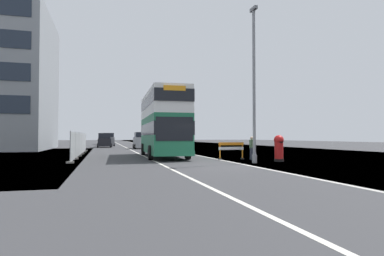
{
  "coord_description": "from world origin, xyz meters",
  "views": [
    {
      "loc": [
        -5.99,
        -16.45,
        1.58
      ],
      "look_at": [
        0.11,
        5.59,
        2.2
      ],
      "focal_mm": 30.04,
      "sensor_mm": 36.0,
      "label": 1
    }
  ],
  "objects_px": {
    "car_oncoming_near": "(141,141)",
    "car_receding_far": "(108,140)",
    "pedestrian_at_kerb": "(252,148)",
    "double_decker_bus": "(163,123)",
    "red_pillar_postbox": "(279,147)",
    "car_receding_mid": "(104,141)",
    "roadworks_barrier": "(231,148)",
    "lamppost_foreground": "(254,89)",
    "car_far_side": "(103,140)"
  },
  "relations": [
    {
      "from": "double_decker_bus",
      "to": "roadworks_barrier",
      "type": "distance_m",
      "value": 5.99
    },
    {
      "from": "car_oncoming_near",
      "to": "car_receding_far",
      "type": "xyz_separation_m",
      "value": [
        -4.0,
        14.3,
        0.02
      ]
    },
    {
      "from": "double_decker_bus",
      "to": "car_receding_far",
      "type": "xyz_separation_m",
      "value": [
        -3.65,
        32.15,
        -1.61
      ]
    },
    {
      "from": "double_decker_bus",
      "to": "car_oncoming_near",
      "type": "distance_m",
      "value": 17.93
    },
    {
      "from": "lamppost_foreground",
      "to": "car_receding_mid",
      "type": "bearing_deg",
      "value": 105.11
    },
    {
      "from": "pedestrian_at_kerb",
      "to": "lamppost_foreground",
      "type": "bearing_deg",
      "value": -112.69
    },
    {
      "from": "red_pillar_postbox",
      "to": "car_receding_far",
      "type": "relative_size",
      "value": 0.37
    },
    {
      "from": "car_oncoming_near",
      "to": "pedestrian_at_kerb",
      "type": "bearing_deg",
      "value": -77.69
    },
    {
      "from": "car_receding_far",
      "to": "roadworks_barrier",
      "type": "bearing_deg",
      "value": -77.85
    },
    {
      "from": "double_decker_bus",
      "to": "red_pillar_postbox",
      "type": "relative_size",
      "value": 6.15
    },
    {
      "from": "car_oncoming_near",
      "to": "car_receding_mid",
      "type": "relative_size",
      "value": 0.98
    },
    {
      "from": "car_oncoming_near",
      "to": "car_receding_mid",
      "type": "distance_m",
      "value": 8.36
    },
    {
      "from": "car_receding_far",
      "to": "pedestrian_at_kerb",
      "type": "bearing_deg",
      "value": -76.39
    },
    {
      "from": "red_pillar_postbox",
      "to": "car_receding_mid",
      "type": "xyz_separation_m",
      "value": [
        -10.59,
        31.37,
        0.06
      ]
    },
    {
      "from": "double_decker_bus",
      "to": "pedestrian_at_kerb",
      "type": "bearing_deg",
      "value": -41.9
    },
    {
      "from": "red_pillar_postbox",
      "to": "pedestrian_at_kerb",
      "type": "height_order",
      "value": "red_pillar_postbox"
    },
    {
      "from": "roadworks_barrier",
      "to": "pedestrian_at_kerb",
      "type": "relative_size",
      "value": 1.15
    },
    {
      "from": "red_pillar_postbox",
      "to": "roadworks_barrier",
      "type": "relative_size",
      "value": 0.92
    },
    {
      "from": "car_far_side",
      "to": "pedestrian_at_kerb",
      "type": "bearing_deg",
      "value": -78.1
    },
    {
      "from": "car_receding_mid",
      "to": "car_far_side",
      "type": "relative_size",
      "value": 0.97
    },
    {
      "from": "lamppost_foreground",
      "to": "car_receding_mid",
      "type": "xyz_separation_m",
      "value": [
        -8.62,
        31.91,
        -3.51
      ]
    },
    {
      "from": "car_oncoming_near",
      "to": "car_receding_far",
      "type": "bearing_deg",
      "value": 105.64
    },
    {
      "from": "pedestrian_at_kerb",
      "to": "red_pillar_postbox",
      "type": "bearing_deg",
      "value": -62.45
    },
    {
      "from": "lamppost_foreground",
      "to": "pedestrian_at_kerb",
      "type": "relative_size",
      "value": 5.94
    },
    {
      "from": "double_decker_bus",
      "to": "car_receding_far",
      "type": "height_order",
      "value": "double_decker_bus"
    },
    {
      "from": "lamppost_foreground",
      "to": "car_receding_mid",
      "type": "relative_size",
      "value": 2.37
    },
    {
      "from": "car_oncoming_near",
      "to": "car_receding_far",
      "type": "distance_m",
      "value": 14.85
    },
    {
      "from": "red_pillar_postbox",
      "to": "car_receding_far",
      "type": "height_order",
      "value": "car_receding_far"
    },
    {
      "from": "double_decker_bus",
      "to": "pedestrian_at_kerb",
      "type": "distance_m",
      "value": 7.34
    },
    {
      "from": "roadworks_barrier",
      "to": "car_receding_far",
      "type": "distance_m",
      "value": 36.89
    },
    {
      "from": "car_receding_far",
      "to": "car_far_side",
      "type": "bearing_deg",
      "value": 95.25
    },
    {
      "from": "pedestrian_at_kerb",
      "to": "car_receding_mid",
      "type": "bearing_deg",
      "value": 108.05
    },
    {
      "from": "lamppost_foreground",
      "to": "double_decker_bus",
      "type": "bearing_deg",
      "value": 120.95
    },
    {
      "from": "lamppost_foreground",
      "to": "car_receding_far",
      "type": "xyz_separation_m",
      "value": [
        -7.93,
        39.29,
        -3.45
      ]
    },
    {
      "from": "lamppost_foreground",
      "to": "car_receding_far",
      "type": "relative_size",
      "value": 2.11
    },
    {
      "from": "double_decker_bus",
      "to": "red_pillar_postbox",
      "type": "distance_m",
      "value": 9.26
    },
    {
      "from": "car_far_side",
      "to": "pedestrian_at_kerb",
      "type": "distance_m",
      "value": 47.65
    },
    {
      "from": "car_far_side",
      "to": "car_receding_mid",
      "type": "bearing_deg",
      "value": -89.3
    },
    {
      "from": "car_far_side",
      "to": "car_oncoming_near",
      "type": "bearing_deg",
      "value": -78.48
    },
    {
      "from": "red_pillar_postbox",
      "to": "car_oncoming_near",
      "type": "xyz_separation_m",
      "value": [
        -5.9,
        24.46,
        0.1
      ]
    },
    {
      "from": "lamppost_foreground",
      "to": "pedestrian_at_kerb",
      "type": "xyz_separation_m",
      "value": [
        1.0,
        2.4,
        -3.7
      ]
    },
    {
      "from": "car_oncoming_near",
      "to": "lamppost_foreground",
      "type": "bearing_deg",
      "value": -81.07
    },
    {
      "from": "roadworks_barrier",
      "to": "lamppost_foreground",
      "type": "bearing_deg",
      "value": -87.06
    },
    {
      "from": "car_oncoming_near",
      "to": "pedestrian_at_kerb",
      "type": "xyz_separation_m",
      "value": [
        4.93,
        -22.6,
        -0.23
      ]
    },
    {
      "from": "car_receding_mid",
      "to": "car_receding_far",
      "type": "height_order",
      "value": "car_receding_far"
    },
    {
      "from": "pedestrian_at_kerb",
      "to": "double_decker_bus",
      "type": "bearing_deg",
      "value": 138.1
    },
    {
      "from": "car_oncoming_near",
      "to": "car_receding_mid",
      "type": "height_order",
      "value": "car_oncoming_near"
    },
    {
      "from": "double_decker_bus",
      "to": "roadworks_barrier",
      "type": "xyz_separation_m",
      "value": [
        4.12,
        -3.91,
        -1.89
      ]
    },
    {
      "from": "car_receding_far",
      "to": "lamppost_foreground",
      "type": "bearing_deg",
      "value": -78.59
    },
    {
      "from": "roadworks_barrier",
      "to": "car_far_side",
      "type": "bearing_deg",
      "value": 100.71
    }
  ]
}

